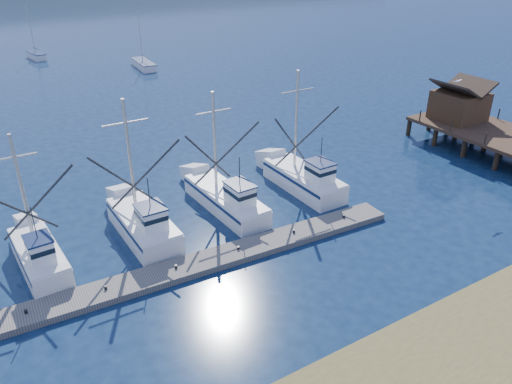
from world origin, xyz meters
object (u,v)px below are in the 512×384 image
floating_dock (176,271)px  timber_pier (491,124)px  sailboat_far (36,56)px  sailboat_near (144,65)px

floating_dock → timber_pier: 31.54m
timber_pier → sailboat_far: sailboat_far is taller
sailboat_far → sailboat_near: bearing=-58.9°
floating_dock → sailboat_far: sailboat_far is taller
sailboat_far → timber_pier: bearing=-75.0°
timber_pier → sailboat_near: 49.62m
sailboat_near → sailboat_far: bearing=133.7°
timber_pier → sailboat_near: size_ratio=2.47×
timber_pier → sailboat_far: (-27.60, 62.04, -2.06)m
floating_dock → sailboat_near: size_ratio=3.64×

